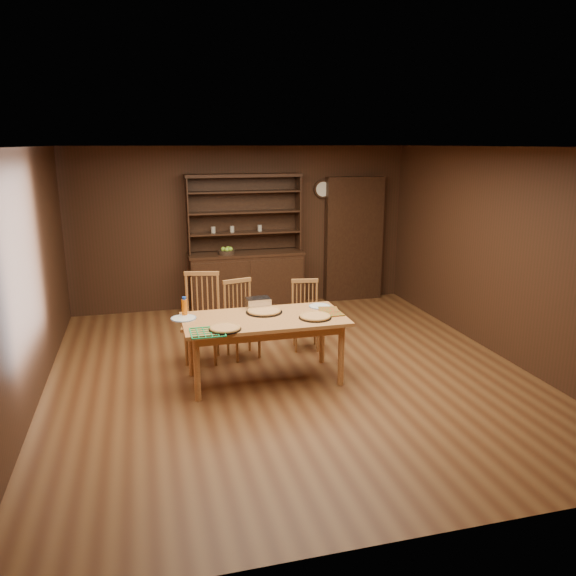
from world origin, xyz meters
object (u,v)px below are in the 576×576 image
object	(u,v)px
juice_bottle	(184,307)
chair_right	(305,312)
chair_left	(202,314)
dining_table	(264,325)
chair_center	(241,316)
china_hutch	(246,273)

from	to	relation	value
juice_bottle	chair_right	bearing A→B (deg)	21.71
juice_bottle	chair_left	bearing A→B (deg)	66.20
chair_right	juice_bottle	world-z (taller)	juice_bottle
dining_table	juice_bottle	distance (m)	0.92
chair_center	juice_bottle	world-z (taller)	chair_center
china_hutch	chair_left	xyz separation A→B (m)	(-0.93, -2.04, -0.01)
chair_right	juice_bottle	size ratio (longest dim) A/B	4.08
dining_table	chair_left	bearing A→B (deg)	125.69
dining_table	juice_bottle	bearing A→B (deg)	161.76
china_hutch	chair_center	size ratio (longest dim) A/B	2.21
chair_left	chair_center	size ratio (longest dim) A/B	1.12
chair_left	china_hutch	bearing A→B (deg)	78.50
dining_table	juice_bottle	world-z (taller)	juice_bottle
china_hutch	dining_table	distance (m)	2.90
dining_table	chair_right	xyz separation A→B (m)	(0.75, 0.92, -0.18)
dining_table	chair_center	distance (m)	0.87
chair_center	chair_right	world-z (taller)	chair_center
chair_right	juice_bottle	xyz separation A→B (m)	(-1.61, -0.64, 0.37)
chair_center	juice_bottle	size ratio (longest dim) A/B	4.39
chair_right	juice_bottle	distance (m)	1.77
dining_table	chair_center	bearing A→B (deg)	98.12
chair_left	juice_bottle	size ratio (longest dim) A/B	4.93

